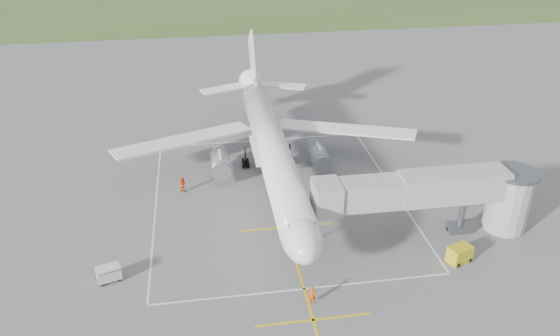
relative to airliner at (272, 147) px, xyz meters
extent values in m
plane|color=#535355|center=(0.00, -0.75, -4.39)|extent=(700.00, 700.00, 0.00)
cube|color=gold|center=(0.00, -5.75, -4.38)|extent=(0.25, 60.00, 0.01)
cube|color=gold|center=(0.00, -24.75, -4.38)|extent=(10.00, 0.25, 0.01)
cube|color=gold|center=(0.00, -10.75, -4.38)|extent=(10.00, 0.25, 0.01)
cube|color=silver|center=(0.00, 11.25, -4.38)|extent=(28.00, 0.20, 0.01)
cube|color=silver|center=(0.00, -20.75, -4.38)|extent=(28.00, 0.20, 0.01)
cube|color=silver|center=(-14.00, -4.75, -4.38)|extent=(0.20, 32.00, 0.01)
cube|color=silver|center=(14.00, -4.75, -4.38)|extent=(0.20, 32.00, 0.01)
cylinder|color=silver|center=(0.00, -0.75, 0.11)|extent=(3.80, 36.00, 3.80)
ellipsoid|color=silver|center=(0.00, -18.75, 0.11)|extent=(3.80, 7.22, 3.80)
cube|color=black|center=(0.00, -19.65, 1.16)|extent=(2.40, 1.60, 0.99)
cone|color=silver|center=(0.00, 19.75, 0.51)|extent=(3.80, 6.00, 3.80)
cube|color=silver|center=(10.50, 5.25, -0.74)|extent=(17.93, 11.24, 1.23)
cube|color=silver|center=(-10.50, 5.25, -0.74)|extent=(17.93, 11.24, 1.23)
cube|color=silver|center=(0.00, 2.25, -1.44)|extent=(4.20, 8.00, 0.50)
cube|color=silver|center=(0.00, 20.45, 4.81)|extent=(0.30, 7.89, 8.65)
cube|color=silver|center=(0.00, 18.25, 1.81)|extent=(0.35, 5.00, 1.20)
cube|color=silver|center=(4.20, 19.45, 0.71)|extent=(7.85, 5.03, 0.20)
cube|color=silver|center=(-4.20, 19.45, 0.71)|extent=(7.85, 5.03, 0.20)
cylinder|color=slate|center=(6.20, 1.75, -2.49)|extent=(2.30, 4.20, 2.30)
cube|color=silver|center=(6.20, 1.45, -1.69)|extent=(0.25, 2.40, 1.20)
cylinder|color=slate|center=(-6.20, 1.75, -2.49)|extent=(2.30, 4.20, 2.30)
cube|color=silver|center=(-6.20, 1.45, -1.69)|extent=(0.25, 2.40, 1.20)
cylinder|color=black|center=(0.00, -15.25, -3.09)|extent=(0.18, 0.18, 2.60)
cylinder|color=black|center=(-0.11, -15.25, -3.99)|extent=(0.28, 0.80, 0.80)
cylinder|color=black|center=(0.11, -15.25, -3.99)|extent=(0.28, 0.80, 0.80)
cylinder|color=black|center=(2.90, 3.75, -2.99)|extent=(0.22, 0.22, 2.80)
cylinder|color=black|center=(2.62, 3.40, -3.91)|extent=(0.32, 0.96, 0.96)
cylinder|color=black|center=(3.18, 3.40, -3.91)|extent=(0.32, 0.96, 0.96)
cylinder|color=black|center=(2.62, 4.10, -3.91)|extent=(0.32, 0.96, 0.96)
cylinder|color=black|center=(3.18, 4.10, -3.91)|extent=(0.32, 0.96, 0.96)
cylinder|color=black|center=(-2.90, 3.75, -2.99)|extent=(0.22, 0.22, 2.80)
cylinder|color=black|center=(-3.18, 3.40, -3.91)|extent=(0.32, 0.96, 0.96)
cylinder|color=black|center=(-2.62, 3.40, -3.91)|extent=(0.32, 0.96, 0.96)
cylinder|color=black|center=(-3.18, 4.10, -3.91)|extent=(0.32, 0.96, 0.96)
cylinder|color=black|center=(-2.62, 4.10, -3.91)|extent=(0.32, 0.96, 0.96)
cube|color=gray|center=(7.74, -14.25, 1.21)|extent=(11.09, 2.90, 2.80)
cube|color=gray|center=(16.46, -14.25, 1.31)|extent=(11.09, 3.10, 3.00)
cube|color=gray|center=(3.40, -14.25, 1.21)|extent=(2.60, 3.40, 3.00)
cylinder|color=#515358|center=(18.00, -14.25, -2.29)|extent=(0.70, 0.70, 4.20)
cube|color=#515358|center=(18.00, -14.25, -3.94)|extent=(2.60, 1.40, 0.90)
cylinder|color=gray|center=(23.00, -14.25, -1.19)|extent=(4.40, 4.40, 6.40)
cylinder|color=#515358|center=(23.00, -14.25, 2.21)|extent=(5.00, 5.00, 0.30)
cylinder|color=black|center=(17.00, -14.25, -4.04)|extent=(0.70, 0.30, 0.70)
cylinder|color=black|center=(19.00, -14.25, -4.04)|extent=(0.70, 0.30, 0.70)
cube|color=gold|center=(15.70, -19.07, -3.55)|extent=(2.63, 2.17, 1.69)
cylinder|color=black|center=(15.18, -19.93, -4.14)|extent=(0.39, 0.54, 0.50)
cylinder|color=black|center=(16.66, -19.37, -4.14)|extent=(0.39, 0.54, 0.50)
cube|color=silver|center=(-17.64, -16.79, -3.66)|extent=(2.44, 1.88, 0.95)
cube|color=silver|center=(-17.64, -16.79, -2.93)|extent=(2.44, 1.88, 0.07)
cylinder|color=black|center=(-18.31, -17.54, -3.49)|extent=(0.07, 0.07, 1.12)
cylinder|color=black|center=(-16.66, -17.02, -3.49)|extent=(0.07, 0.07, 1.12)
cylinder|color=black|center=(-18.62, -16.55, -3.49)|extent=(0.07, 0.07, 1.12)
cylinder|color=black|center=(-16.98, -16.04, -3.49)|extent=(0.07, 0.07, 1.12)
cylinder|color=black|center=(-18.24, -17.47, -4.22)|extent=(0.25, 0.38, 0.34)
cylinder|color=black|center=(-16.76, -17.01, -4.22)|extent=(0.25, 0.38, 0.34)
cylinder|color=black|center=(-18.52, -16.57, -4.22)|extent=(0.25, 0.38, 0.34)
cylinder|color=black|center=(-17.04, -16.10, -4.22)|extent=(0.25, 0.38, 0.34)
imported|color=#D64C06|center=(0.32, -22.70, -3.51)|extent=(0.72, 0.55, 1.77)
imported|color=red|center=(-10.90, -1.33, -3.47)|extent=(1.14, 1.08, 1.85)
camera|label=1|loc=(-8.13, -58.49, 28.89)|focal=35.00mm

